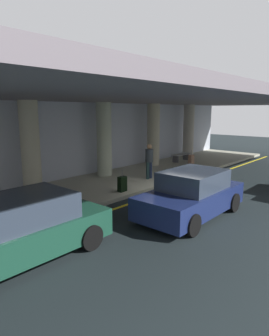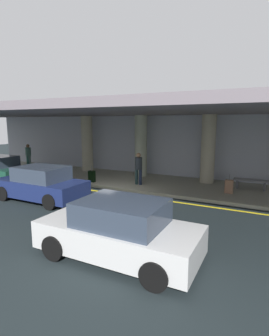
% 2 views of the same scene
% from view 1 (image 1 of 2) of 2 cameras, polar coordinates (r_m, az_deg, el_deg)
% --- Properties ---
extents(ground_plane, '(60.00, 60.00, 0.00)m').
position_cam_1_polar(ground_plane, '(12.50, 7.90, -4.86)').
color(ground_plane, black).
extents(sidewalk, '(26.00, 4.20, 0.15)m').
position_cam_1_polar(sidewalk, '(14.36, -2.44, -2.37)').
color(sidewalk, '#A6A58F').
rests_on(sidewalk, ground).
extents(lane_stripe_yellow, '(26.00, 0.14, 0.01)m').
position_cam_1_polar(lane_stripe_yellow, '(12.76, 6.07, -4.46)').
color(lane_stripe_yellow, yellow).
rests_on(lane_stripe_yellow, ground).
extents(support_column_far_left, '(0.75, 0.75, 3.65)m').
position_cam_1_polar(support_column_far_left, '(12.56, -19.42, 3.89)').
color(support_column_far_left, '#ABA68C').
rests_on(support_column_far_left, sidewalk).
extents(support_column_left_mid, '(0.75, 0.75, 3.65)m').
position_cam_1_polar(support_column_left_mid, '(14.91, -5.88, 5.49)').
color(support_column_left_mid, '#A4AC93').
rests_on(support_column_left_mid, sidewalk).
extents(support_column_center, '(0.75, 0.75, 3.65)m').
position_cam_1_polar(support_column_center, '(17.85, 3.65, 6.43)').
color(support_column_center, '#A9A289').
rests_on(support_column_center, sidewalk).
extents(support_column_right_mid, '(0.75, 0.75, 3.65)m').
position_cam_1_polar(support_column_right_mid, '(21.15, 10.37, 6.99)').
color(support_column_right_mid, '#AAA393').
rests_on(support_column_right_mid, sidewalk).
extents(ceiling_overhang, '(28.00, 13.20, 0.30)m').
position_cam_1_polar(ceiling_overhang, '(13.64, -1.02, 13.34)').
color(ceiling_overhang, slate).
rests_on(ceiling_overhang, support_column_far_left).
extents(terminal_back_wall, '(26.00, 0.30, 3.80)m').
position_cam_1_polar(terminal_back_wall, '(15.69, -8.46, 5.42)').
color(terminal_back_wall, '#AAB1BE').
rests_on(terminal_back_wall, ground).
extents(car_dark_green, '(4.10, 1.92, 1.50)m').
position_cam_1_polar(car_dark_green, '(7.43, -20.85, -10.93)').
color(car_dark_green, '#184231').
rests_on(car_dark_green, ground).
extents(car_navy, '(4.10, 1.92, 1.50)m').
position_cam_1_polar(car_navy, '(9.80, 10.97, -5.08)').
color(car_navy, '#17224F').
rests_on(car_navy, ground).
extents(traveler_with_luggage, '(0.38, 0.38, 1.68)m').
position_cam_1_polar(traveler_with_luggage, '(14.21, 2.85, 1.75)').
color(traveler_with_luggage, '#192F30').
rests_on(traveler_with_luggage, sidewalk).
extents(suitcase_upright_primary, '(0.36, 0.22, 0.90)m').
position_cam_1_polar(suitcase_upright_primary, '(18.17, 10.86, 1.52)').
color(suitcase_upright_primary, '#90664C').
rests_on(suitcase_upright_primary, sidewalk).
extents(suitcase_upright_secondary, '(0.36, 0.22, 0.90)m').
position_cam_1_polar(suitcase_upright_secondary, '(12.05, -2.38, -3.09)').
color(suitcase_upright_secondary, black).
rests_on(suitcase_upright_secondary, sidewalk).
extents(bench_metal, '(1.60, 0.50, 0.48)m').
position_cam_1_polar(bench_metal, '(19.53, 8.94, 2.36)').
color(bench_metal, slate).
rests_on(bench_metal, sidewalk).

